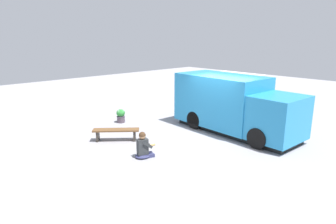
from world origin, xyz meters
TOP-DOWN VIEW (x-y plane):
  - ground_plane at (0.00, 0.00)m, footprint 40.00×40.00m
  - food_truck at (0.33, 0.93)m, footprint 5.53×2.86m
  - person_customer at (-0.05, -3.60)m, footprint 0.57×0.77m
  - planter_flowering_near at (-3.42, 3.60)m, footprint 0.58×0.58m
  - planter_flowering_far at (-4.06, -1.79)m, footprint 0.40×0.40m
  - plaza_bench at (-2.07, -3.35)m, footprint 1.46×1.61m

SIDE VIEW (x-z plane):
  - ground_plane at x=0.00m, z-range 0.00..0.00m
  - planter_flowering_far at x=-4.06m, z-range 0.01..0.65m
  - plaza_bench at x=-2.07m, z-range 0.12..0.59m
  - person_customer at x=-0.05m, z-range -0.09..0.82m
  - planter_flowering_near at x=-3.42m, z-range 0.00..0.85m
  - food_truck at x=0.33m, z-range -0.05..2.31m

